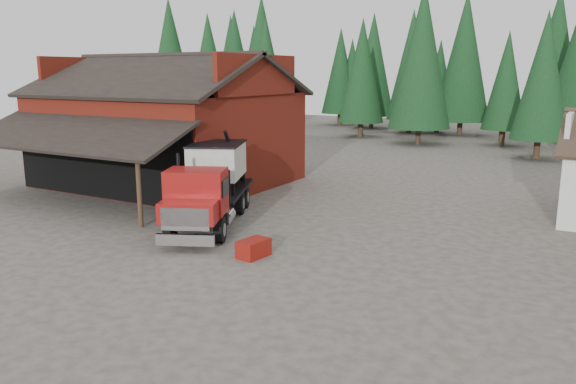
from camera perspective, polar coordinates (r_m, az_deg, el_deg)
The scene contains 8 objects.
ground at distance 18.47m, azimuth -6.71°, elevation -7.38°, with size 120.00×120.00×0.00m, color #474038.
red_barn at distance 32.26m, azimuth -12.12°, elevation 5.68°, with size 12.80×13.63×7.18m.
conifer_backdrop at distance 57.23m, azimuth 19.26°, elevation 5.24°, with size 76.00×16.00×16.00m, color #10321A, non-canonical shape.
near_pine_a at distance 53.04m, azimuth -8.05°, elevation 12.23°, with size 4.40×4.40×11.40m.
near_pine_b at distance 44.15m, azimuth 24.53°, elevation 10.69°, with size 3.96×3.96×10.40m.
near_pine_d at distance 50.08m, azimuth 13.45°, elevation 13.19°, with size 5.28×5.28×13.40m.
feed_truck at distance 23.18m, azimuth -7.87°, elevation 0.98°, with size 5.37×8.28×3.67m.
equip_box at distance 19.08m, azimuth -3.53°, elevation -5.73°, with size 0.70×1.10×0.60m, color maroon.
Camera 1 is at (10.48, -13.93, 6.12)m, focal length 35.00 mm.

